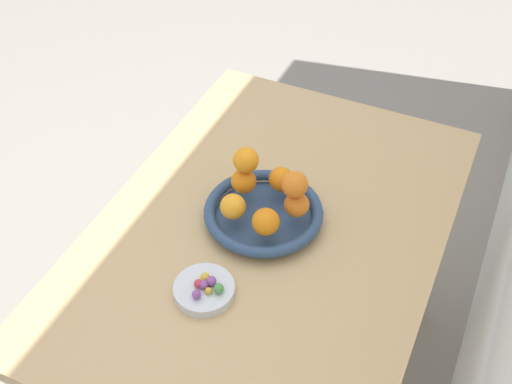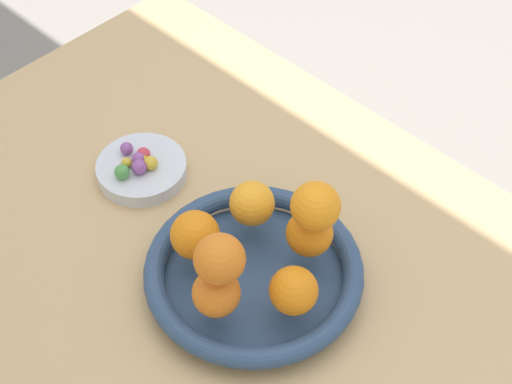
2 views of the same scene
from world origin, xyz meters
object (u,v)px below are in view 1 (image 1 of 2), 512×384
at_px(orange_5, 246,160).
at_px(orange_2, 233,207).
at_px(orange_0, 281,179).
at_px(orange_4, 297,205).
at_px(candy_dish, 204,290).
at_px(candy_ball_3, 196,295).
at_px(candy_ball_4, 205,277).
at_px(orange_6, 295,184).
at_px(fruit_bowl, 263,213).
at_px(candy_ball_2, 202,283).
at_px(candy_ball_7, 204,285).
at_px(candy_ball_0, 208,291).
at_px(dining_table, 269,253).
at_px(orange_1, 244,181).
at_px(candy_ball_1, 199,284).
at_px(candy_ball_6, 219,288).
at_px(orange_3, 266,222).
at_px(candy_ball_5, 211,281).

bearing_deg(orange_5, orange_2, 6.86).
distance_m(orange_0, orange_4, 0.09).
xyz_separation_m(candy_dish, candy_ball_3, (0.03, -0.00, 0.02)).
xyz_separation_m(candy_dish, candy_ball_4, (-0.02, -0.01, 0.02)).
distance_m(orange_6, candy_ball_4, 0.28).
bearing_deg(fruit_bowl, orange_5, -122.71).
bearing_deg(candy_ball_2, orange_5, -173.24).
bearing_deg(candy_ball_7, candy_ball_0, 60.91).
xyz_separation_m(dining_table, orange_0, (-0.09, -0.01, 0.16)).
bearing_deg(candy_ball_4, orange_1, -172.33).
bearing_deg(dining_table, candy_ball_1, -13.97).
relative_size(orange_5, candy_ball_4, 3.01).
relative_size(dining_table, candy_ball_6, 51.43).
bearing_deg(orange_6, fruit_bowl, -79.01).
xyz_separation_m(orange_1, orange_3, (0.10, 0.10, 0.00)).
bearing_deg(orange_6, candy_ball_0, -15.77).
height_order(candy_ball_0, candy_ball_6, candy_ball_6).
bearing_deg(orange_5, orange_0, 115.29).
relative_size(orange_5, candy_ball_5, 2.77).
bearing_deg(orange_4, orange_2, -62.69).
relative_size(candy_ball_0, candy_ball_7, 0.77).
xyz_separation_m(candy_ball_2, candy_ball_5, (-0.01, 0.02, 0.00)).
relative_size(candy_dish, candy_ball_1, 6.57).
xyz_separation_m(candy_ball_4, candy_ball_5, (0.00, 0.02, 0.00)).
bearing_deg(orange_2, candy_ball_7, 8.07).
distance_m(candy_ball_2, candy_ball_4, 0.02).
bearing_deg(candy_ball_7, orange_0, 173.85).
distance_m(dining_table, orange_0, 0.18).
relative_size(orange_2, orange_6, 0.99).
bearing_deg(candy_dish, candy_ball_6, 92.60).
distance_m(orange_0, orange_5, 0.10).
relative_size(dining_table, fruit_bowl, 4.01).
bearing_deg(fruit_bowl, orange_4, 99.66).
distance_m(candy_dish, candy_ball_5, 0.03).
bearing_deg(candy_ball_2, candy_ball_6, 90.42).
height_order(candy_dish, candy_ball_4, candy_ball_4).
bearing_deg(candy_ball_0, candy_dish, -121.83).
distance_m(fruit_bowl, candy_ball_2, 0.25).
relative_size(orange_3, candy_ball_0, 4.13).
relative_size(candy_dish, candy_ball_5, 5.90).
bearing_deg(candy_ball_0, orange_1, -168.85).
xyz_separation_m(dining_table, fruit_bowl, (-0.02, -0.02, 0.11)).
bearing_deg(dining_table, candy_ball_3, -10.64).
relative_size(orange_4, candy_ball_2, 3.66).
bearing_deg(orange_5, candy_ball_5, 10.17).
relative_size(dining_table, candy_ball_2, 70.52).
distance_m(orange_2, orange_4, 0.14).
bearing_deg(candy_dish, candy_ball_5, 135.52).
bearing_deg(candy_ball_6, orange_3, 171.84).
height_order(dining_table, orange_6, orange_6).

